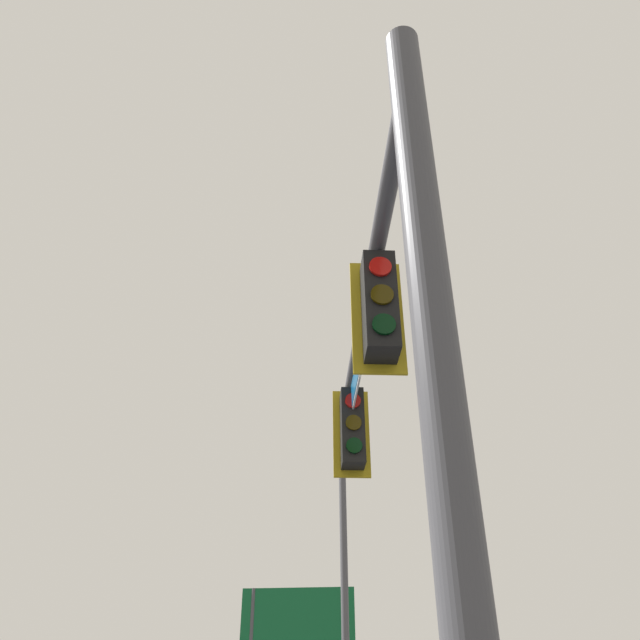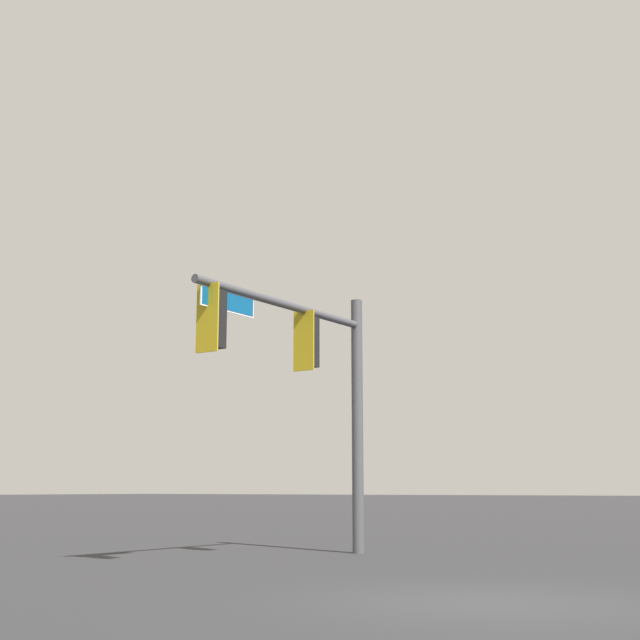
# 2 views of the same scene
# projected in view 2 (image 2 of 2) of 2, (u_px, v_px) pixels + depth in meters

# --- Properties ---
(ground_plane) EXTENTS (400.00, 400.00, 0.00)m
(ground_plane) POSITION_uv_depth(u_px,v_px,m) (493.00, 603.00, 11.26)
(ground_plane) COLOR #2D2D30
(signal_pole_near) EXTENTS (5.84, 0.55, 5.82)m
(signal_pole_near) POSITION_uv_depth(u_px,v_px,m) (311.00, 369.00, 19.18)
(signal_pole_near) COLOR #47474C
(signal_pole_near) RESTS_ON ground_plane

